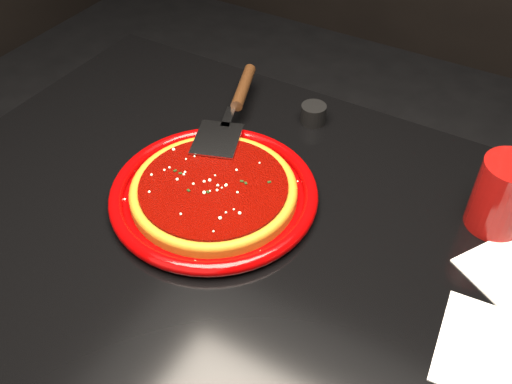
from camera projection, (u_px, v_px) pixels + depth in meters
The scene contains 11 objects.
table at pixel (268, 374), 1.10m from camera, with size 1.20×0.80×0.75m, color black.
plate at pixel (214, 194), 0.91m from camera, with size 0.33×0.33×0.02m, color #790202.
pizza_crust at pixel (214, 192), 0.90m from camera, with size 0.27×0.27×0.01m, color #8B5112.
pizza_crust_rim at pixel (214, 189), 0.90m from camera, with size 0.27×0.27×0.02m, color #8B5112.
pizza_sauce at pixel (213, 187), 0.90m from camera, with size 0.24×0.24×0.01m, color #600300.
parmesan_dusting at pixel (213, 183), 0.89m from camera, with size 0.23×0.23×0.01m, color beige, non-canonical shape.
basil_flecks at pixel (213, 184), 0.89m from camera, with size 0.21×0.21×0.00m, color black, non-canonical shape.
pizza_server at pixel (233, 109), 1.02m from camera, with size 0.09×0.32×0.02m, color #B3B6BA, non-canonical shape.
cup at pixel (503, 195), 0.83m from camera, with size 0.08×0.08×0.12m, color #930D0A.
napkin_a at pixel (498, 354), 0.71m from camera, with size 0.14×0.14×0.00m, color silver.
ramekin at pixel (313, 114), 1.05m from camera, with size 0.05×0.05×0.04m, color black.
Camera 1 is at (0.26, -0.49, 1.39)m, focal length 40.00 mm.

